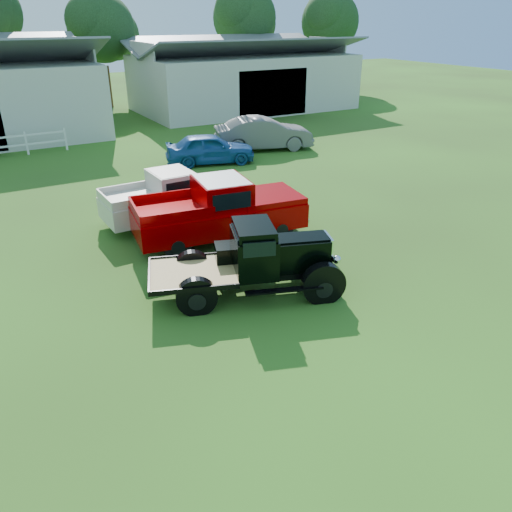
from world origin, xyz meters
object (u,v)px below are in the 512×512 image
red_pickup (219,210)px  misc_car_blue (210,148)px  white_pickup (170,197)px  misc_car_grey (264,134)px  vintage_flatbed (250,260)px

red_pickup → misc_car_blue: 9.50m
red_pickup → misc_car_blue: size_ratio=1.30×
white_pickup → misc_car_blue: bearing=52.3°
red_pickup → white_pickup: bearing=115.9°
misc_car_grey → misc_car_blue: bearing=124.5°
vintage_flatbed → white_pickup: size_ratio=1.01×
misc_car_blue → misc_car_grey: size_ratio=0.83×
vintage_flatbed → misc_car_grey: (8.45, 13.46, -0.11)m
white_pickup → red_pickup: bearing=-73.4°
white_pickup → misc_car_blue: white_pickup is taller
vintage_flatbed → misc_car_blue: (4.67, 12.34, -0.24)m
vintage_flatbed → misc_car_blue: bearing=88.9°
misc_car_blue → misc_car_grey: 3.94m
red_pickup → white_pickup: red_pickup is taller
misc_car_blue → misc_car_grey: (3.77, 1.13, 0.13)m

